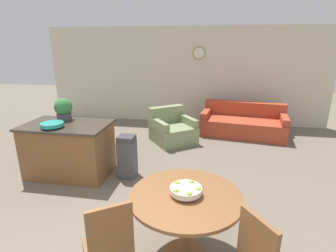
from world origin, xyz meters
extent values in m
cube|color=beige|center=(0.00, 6.09, 1.35)|extent=(8.00, 0.06, 2.70)
cylinder|color=tan|center=(0.43, 6.05, 1.98)|extent=(0.36, 0.02, 0.36)
cylinder|color=white|center=(0.43, 6.04, 1.98)|extent=(0.29, 0.01, 0.29)
cylinder|color=brown|center=(0.64, 0.87, 0.39)|extent=(0.11, 0.11, 0.70)
cylinder|color=brown|center=(0.64, 0.87, 0.75)|extent=(1.15, 1.15, 0.03)
cylinder|color=brown|center=(0.02, 0.68, 0.20)|extent=(0.04, 0.04, 0.39)
cube|color=brown|center=(-0.03, 0.41, 0.42)|extent=(0.58, 0.58, 0.05)
cube|color=brown|center=(0.08, 0.26, 0.71)|extent=(0.34, 0.25, 0.54)
cube|color=brown|center=(1.25, 0.31, 0.71)|extent=(0.25, 0.34, 0.54)
cylinder|color=silver|center=(0.64, 0.87, 0.79)|extent=(0.12, 0.12, 0.03)
cylinder|color=silver|center=(0.64, 0.87, 0.83)|extent=(0.32, 0.32, 0.06)
sphere|color=#8CB738|center=(0.76, 0.86, 0.85)|extent=(0.07, 0.07, 0.07)
sphere|color=#8CB738|center=(0.68, 0.98, 0.85)|extent=(0.07, 0.07, 0.07)
sphere|color=#8CB738|center=(0.54, 0.94, 0.85)|extent=(0.07, 0.07, 0.07)
sphere|color=#8CB738|center=(0.55, 0.78, 0.85)|extent=(0.07, 0.07, 0.07)
sphere|color=#8CB738|center=(0.68, 0.75, 0.85)|extent=(0.07, 0.07, 0.07)
cube|color=brown|center=(-1.57, 2.46, 0.44)|extent=(1.37, 0.84, 0.89)
cube|color=#42382D|center=(-1.57, 2.46, 0.91)|extent=(1.43, 0.90, 0.04)
cylinder|color=teal|center=(-1.68, 2.24, 0.94)|extent=(0.13, 0.13, 0.02)
cylinder|color=teal|center=(-1.68, 2.24, 0.98)|extent=(0.36, 0.36, 0.06)
cylinder|color=#4C4C51|center=(-1.73, 2.69, 0.99)|extent=(0.25, 0.25, 0.12)
sphere|color=#387F3D|center=(-1.73, 2.69, 1.16)|extent=(0.31, 0.31, 0.31)
cube|color=#47474C|center=(-0.54, 2.52, 0.33)|extent=(0.28, 0.28, 0.66)
cube|color=#3C3C41|center=(-0.54, 2.52, 0.70)|extent=(0.27, 0.27, 0.09)
cube|color=#B24228|center=(1.65, 5.14, 0.21)|extent=(2.16, 1.27, 0.42)
cube|color=#B24228|center=(1.71, 5.52, 0.60)|extent=(2.05, 0.50, 0.36)
cube|color=#B24228|center=(0.72, 5.27, 0.29)|extent=(0.29, 0.92, 0.58)
cube|color=#B24228|center=(2.59, 5.01, 0.29)|extent=(0.29, 0.92, 0.58)
cube|color=gray|center=(-0.02, 4.35, 0.20)|extent=(1.25, 1.25, 0.40)
cube|color=gray|center=(-0.23, 4.63, 0.59)|extent=(0.82, 0.69, 0.39)
cube|color=gray|center=(-0.31, 4.12, 0.29)|extent=(0.61, 0.75, 0.57)
cube|color=gray|center=(0.28, 4.57, 0.29)|extent=(0.61, 0.75, 0.57)
camera|label=1|loc=(0.85, -1.43, 2.22)|focal=28.00mm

